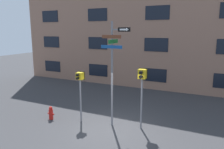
% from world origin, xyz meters
% --- Properties ---
extents(ground_plane, '(60.00, 60.00, 0.00)m').
position_xyz_m(ground_plane, '(0.00, 0.00, 0.00)').
color(ground_plane, '#38383A').
extents(building_facade, '(24.00, 0.63, 11.17)m').
position_xyz_m(building_facade, '(0.00, 7.86, 5.58)').
color(building_facade, '#936B56').
rests_on(building_facade, ground_plane).
extents(street_sign_pole, '(1.36, 0.95, 4.75)m').
position_xyz_m(street_sign_pole, '(-0.12, 0.56, 2.84)').
color(street_sign_pole, slate).
rests_on(street_sign_pole, ground_plane).
extents(pedestrian_signal_left, '(0.37, 0.40, 2.46)m').
position_xyz_m(pedestrian_signal_left, '(-1.73, 0.30, 1.91)').
color(pedestrian_signal_left, slate).
rests_on(pedestrian_signal_left, ground_plane).
extents(pedestrian_signal_right, '(0.39, 0.40, 2.75)m').
position_xyz_m(pedestrian_signal_right, '(1.14, 0.82, 2.17)').
color(pedestrian_signal_right, slate).
rests_on(pedestrian_signal_right, ground_plane).
extents(fire_hydrant, '(0.37, 0.21, 0.67)m').
position_xyz_m(fire_hydrant, '(-3.22, -0.14, 0.32)').
color(fire_hydrant, red).
rests_on(fire_hydrant, ground_plane).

